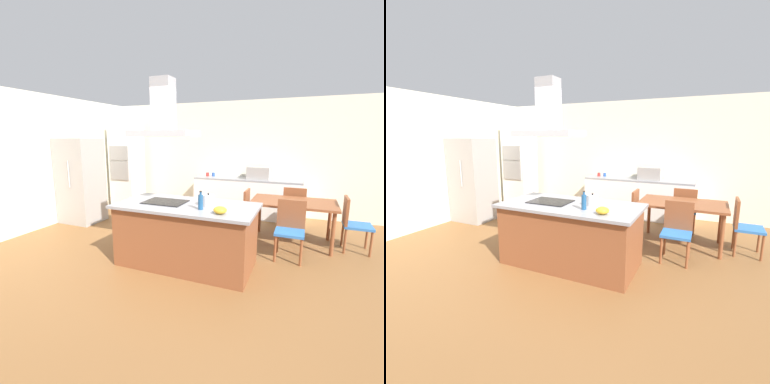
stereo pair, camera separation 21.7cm
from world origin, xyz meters
TOP-DOWN VIEW (x-y plane):
  - ground at (0.00, 1.50)m, footprint 16.00×16.00m
  - wall_back at (0.00, 3.25)m, footprint 7.20×0.10m
  - wall_left at (-3.45, 1.00)m, footprint 0.10×8.80m
  - kitchen_island at (0.00, 0.00)m, footprint 2.00×1.03m
  - cooktop at (-0.34, 0.00)m, footprint 0.60×0.44m
  - tea_kettle at (0.32, 0.04)m, footprint 0.22×0.17m
  - olive_oil_bottle at (0.29, -0.19)m, footprint 0.07×0.07m
  - mixing_bowl at (0.59, -0.29)m, footprint 0.17×0.17m
  - back_counter at (0.29, 2.88)m, footprint 2.46×0.62m
  - countertop_microwave at (0.55, 2.88)m, footprint 0.50×0.38m
  - coffee_mug_red at (-0.69, 2.88)m, footprint 0.08×0.08m
  - coffee_mug_blue at (-0.55, 2.92)m, footprint 0.08×0.08m
  - wall_oven_stack at (-2.90, 2.65)m, footprint 0.70×0.66m
  - refrigerator at (-2.98, 1.06)m, footprint 0.80×0.73m
  - dining_table at (1.38, 1.48)m, footprint 1.40×0.90m
  - chair_facing_back_wall at (1.38, 2.15)m, footprint 0.42×0.42m
  - chair_at_right_end at (2.30, 1.48)m, footprint 0.42×0.42m
  - chair_at_left_end at (0.47, 1.48)m, footprint 0.42×0.42m
  - chair_facing_island at (1.38, 0.82)m, footprint 0.42×0.42m
  - range_hood at (-0.34, 0.00)m, footprint 0.90×0.55m

SIDE VIEW (x-z plane):
  - ground at x=0.00m, z-range 0.00..0.00m
  - back_counter at x=0.29m, z-range 0.00..0.90m
  - kitchen_island at x=0.00m, z-range 0.00..0.90m
  - chair_facing_back_wall at x=1.38m, z-range 0.06..0.95m
  - chair_at_right_end at x=2.30m, z-range 0.06..0.95m
  - chair_at_left_end at x=0.47m, z-range 0.06..0.95m
  - chair_facing_island at x=1.38m, z-range 0.06..0.95m
  - dining_table at x=1.38m, z-range 0.29..1.04m
  - cooktop at x=-0.34m, z-range 0.90..0.91m
  - refrigerator at x=-2.98m, z-range 0.00..1.82m
  - coffee_mug_red at x=-0.69m, z-range 0.90..0.99m
  - coffee_mug_blue at x=-0.55m, z-range 0.90..0.99m
  - mixing_bowl at x=0.59m, z-range 0.90..0.99m
  - tea_kettle at x=0.32m, z-range 0.89..1.07m
  - olive_oil_bottle at x=0.29m, z-range 0.88..1.13m
  - countertop_microwave at x=0.55m, z-range 0.90..1.18m
  - wall_oven_stack at x=-2.90m, z-range 0.00..2.20m
  - wall_back at x=0.00m, z-range 0.00..2.70m
  - wall_left at x=-3.45m, z-range 0.00..2.70m
  - range_hood at x=-0.34m, z-range 1.71..2.49m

